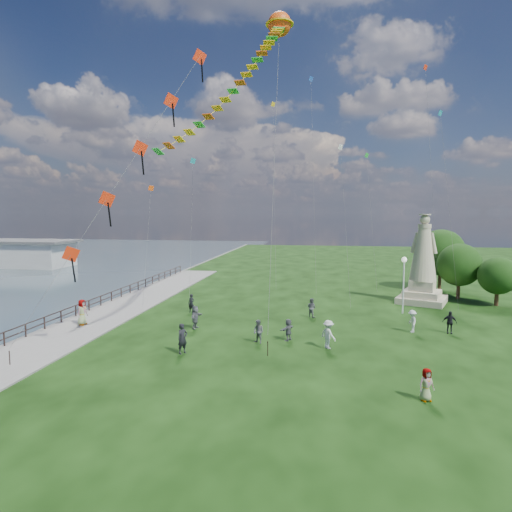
% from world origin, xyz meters
% --- Properties ---
extents(waterfront, '(200.00, 200.00, 1.51)m').
position_xyz_m(waterfront, '(-15.24, 8.99, -0.06)').
color(waterfront, '#2E4146').
rests_on(waterfront, ground).
extents(statue, '(5.37, 5.37, 8.42)m').
position_xyz_m(statue, '(13.05, 20.35, 3.18)').
color(statue, '#B8AC8B').
rests_on(statue, ground).
extents(lamppost, '(0.45, 0.45, 4.83)m').
position_xyz_m(lamppost, '(10.45, 15.53, 3.48)').
color(lamppost, silver).
rests_on(lamppost, ground).
extents(tree_row, '(7.29, 12.11, 6.72)m').
position_xyz_m(tree_row, '(17.19, 25.08, 3.71)').
color(tree_row, '#382314').
rests_on(tree_row, ground).
extents(person_0, '(0.75, 0.81, 1.85)m').
position_xyz_m(person_0, '(-4.69, 2.65, 0.93)').
color(person_0, black).
rests_on(person_0, ground).
extents(person_1, '(0.89, 0.79, 1.55)m').
position_xyz_m(person_1, '(-0.43, 5.40, 0.78)').
color(person_1, '#595960').
rests_on(person_1, ground).
extents(person_2, '(1.24, 1.26, 1.81)m').
position_xyz_m(person_2, '(4.09, 5.04, 0.90)').
color(person_2, silver).
rests_on(person_2, ground).
extents(person_4, '(0.86, 0.70, 1.52)m').
position_xyz_m(person_4, '(8.43, -1.94, 0.76)').
color(person_4, '#595960').
rests_on(person_4, ground).
extents(person_5, '(0.89, 1.67, 1.71)m').
position_xyz_m(person_5, '(-5.58, 8.23, 0.86)').
color(person_5, '#595960').
rests_on(person_5, ground).
extents(person_6, '(0.66, 0.52, 1.60)m').
position_xyz_m(person_6, '(-7.43, 13.09, 0.80)').
color(person_6, black).
rests_on(person_6, ground).
extents(person_7, '(0.90, 0.82, 1.58)m').
position_xyz_m(person_7, '(2.82, 13.03, 0.79)').
color(person_7, '#595960').
rests_on(person_7, ground).
extents(person_8, '(0.66, 1.10, 1.61)m').
position_xyz_m(person_8, '(10.08, 9.67, 0.80)').
color(person_8, silver).
rests_on(person_8, ground).
extents(person_9, '(1.00, 0.60, 1.62)m').
position_xyz_m(person_9, '(12.64, 9.77, 0.81)').
color(person_9, black).
rests_on(person_9, ground).
extents(person_10, '(0.73, 1.03, 1.95)m').
position_xyz_m(person_10, '(-14.22, 7.53, 0.97)').
color(person_10, '#595960').
rests_on(person_10, ground).
extents(person_11, '(1.19, 1.48, 1.47)m').
position_xyz_m(person_11, '(1.46, 6.34, 0.74)').
color(person_11, '#595960').
rests_on(person_11, ground).
extents(red_kite_train, '(9.04, 9.35, 19.75)m').
position_xyz_m(red_kite_train, '(-8.15, 4.58, 12.20)').
color(red_kite_train, black).
rests_on(red_kite_train, ground).
extents(serpent_kite, '(6.79, 13.05, 23.83)m').
position_xyz_m(serpent_kite, '(0.03, 12.27, 22.66)').
color(serpent_kite, black).
rests_on(serpent_kite, ground).
extents(small_kites, '(29.15, 16.88, 23.90)m').
position_xyz_m(small_kites, '(3.17, 23.81, 14.14)').
color(small_kites, teal).
rests_on(small_kites, ground).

